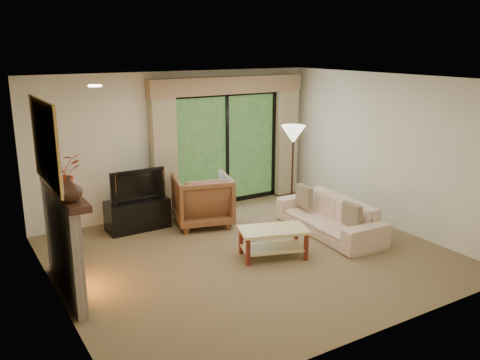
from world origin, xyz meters
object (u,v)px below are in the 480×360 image
armchair (202,200)px  coffee_table (273,243)px  media_console (138,214)px  sofa (329,216)px

armchair → coffee_table: size_ratio=0.98×
media_console → armchair: (1.06, -0.35, 0.18)m
sofa → coffee_table: size_ratio=2.06×
sofa → coffee_table: (-1.35, -0.32, -0.08)m
armchair → sofa: (1.59, -1.50, -0.14)m
coffee_table → sofa: bearing=31.3°
armchair → coffee_table: bearing=112.5°
armchair → sofa: armchair is taller
sofa → armchair: bearing=-130.2°
media_console → armchair: bearing=-19.3°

